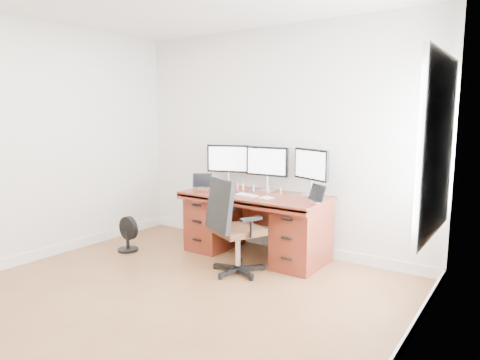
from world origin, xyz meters
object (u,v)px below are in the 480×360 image
Objects in this scene: floor_fan at (127,234)px; keyboard at (247,195)px; monitor_center at (267,163)px; desk at (256,223)px; office_chair at (234,243)px.

keyboard reaches higher than floor_fan.
monitor_center is 0.53m from keyboard.
monitor_center is at bearing 89.98° from desk.
office_chair reaches higher than desk.
monitor_center is at bearing 123.02° from office_chair.
desk is 6.60× the size of keyboard.
monitor_center is (0.00, 0.24, 0.68)m from desk.
monitor_center is (1.39, 0.99, 0.88)m from floor_fan.
monitor_center reaches higher than keyboard.
keyboard is at bearing 25.97° from floor_fan.
keyboard reaches higher than desk.
monitor_center is (-0.12, 0.86, 0.75)m from office_chair.
office_chair is at bearing -78.72° from desk.
floor_fan is (-1.39, -0.75, -0.19)m from desk.
floor_fan is (-1.51, -0.13, -0.13)m from office_chair.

